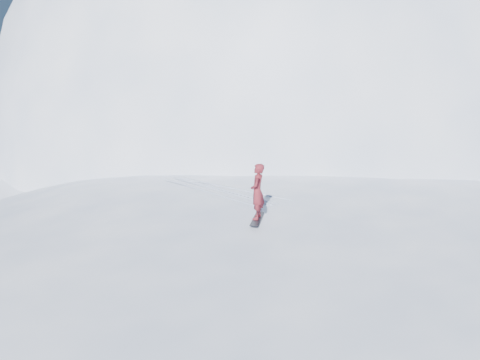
{
  "coord_description": "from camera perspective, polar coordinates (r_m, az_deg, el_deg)",
  "views": [
    {
      "loc": [
        -9.74,
        -9.88,
        7.03
      ],
      "look_at": [
        -1.93,
        1.75,
        3.5
      ],
      "focal_mm": 32.0,
      "sensor_mm": 36.0,
      "label": 1
    }
  ],
  "objects": [
    {
      "name": "peak_shoulder",
      "position": [
        36.49,
        -0.45,
        3.05
      ],
      "size": [
        28.0,
        24.0,
        18.0
      ],
      "primitive_type": "ellipsoid",
      "color": "white",
      "rests_on": "ground"
    },
    {
      "name": "board_tracks",
      "position": [
        17.44,
        -2.89,
        -1.2
      ],
      "size": [
        2.65,
        5.91,
        0.04
      ],
      "color": "silver",
      "rests_on": "ground"
    },
    {
      "name": "near_ridge",
      "position": [
        18.18,
        5.52,
        -8.67
      ],
      "size": [
        36.0,
        28.0,
        4.8
      ],
      "primitive_type": "ellipsoid",
      "color": "white",
      "rests_on": "ground"
    },
    {
      "name": "ground",
      "position": [
        15.55,
        9.78,
        -12.95
      ],
      "size": [
        400.0,
        400.0,
        0.0
      ],
      "primitive_type": "plane",
      "color": "white",
      "rests_on": "ground"
    },
    {
      "name": "wind_bumps",
      "position": [
        16.66,
        3.25,
        -10.83
      ],
      "size": [
        16.0,
        14.4,
        1.0
      ],
      "color": "white",
      "rests_on": "ground"
    },
    {
      "name": "snowboard",
      "position": [
        13.97,
        2.3,
        -5.17
      ],
      "size": [
        1.2,
        1.19,
        0.02
      ],
      "primitive_type": "cube",
      "rotation": [
        0.0,
        0.0,
        0.78
      ],
      "color": "black",
      "rests_on": "near_ridge"
    },
    {
      "name": "snowboarder",
      "position": [
        13.7,
        2.34,
        -1.54
      ],
      "size": [
        0.77,
        0.77,
        1.81
      ],
      "primitive_type": "imported",
      "rotation": [
        0.0,
        0.0,
        3.93
      ],
      "color": "maroon",
      "rests_on": "snowboard"
    },
    {
      "name": "summit_peak",
      "position": [
        48.41,
        7.55,
        5.68
      ],
      "size": [
        60.0,
        56.0,
        56.0
      ],
      "primitive_type": "ellipsoid",
      "color": "white",
      "rests_on": "ground"
    }
  ]
}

